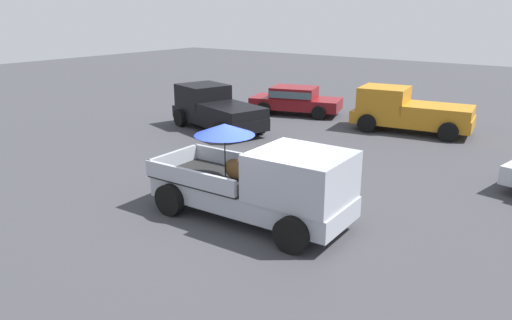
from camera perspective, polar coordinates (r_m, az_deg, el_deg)
name	(u,v)px	position (r m, az deg, el deg)	size (l,w,h in m)	color
ground_plane	(250,217)	(12.19, -0.68, -6.69)	(80.00, 80.00, 0.00)	#38383D
pickup_truck_main	(265,183)	(11.59, 1.08, -2.71)	(5.12, 2.41, 2.29)	black
pickup_truck_red	(215,109)	(20.91, -4.76, 5.94)	(5.11, 3.18, 1.80)	black
pickup_truck_far	(407,111)	(21.42, 17.17, 5.51)	(5.01, 2.71, 1.80)	black
parked_sedan_near	(295,99)	(24.04, 4.59, 7.10)	(4.63, 2.94, 1.33)	black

